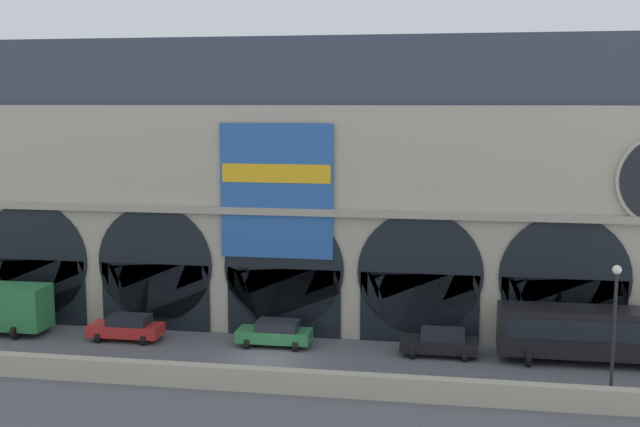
# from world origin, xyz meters

# --- Properties ---
(ground_plane) EXTENTS (200.00, 200.00, 0.00)m
(ground_plane) POSITION_xyz_m (0.00, 0.00, 0.00)
(ground_plane) COLOR #54565B
(quay_parapet_wall) EXTENTS (90.00, 0.70, 1.18)m
(quay_parapet_wall) POSITION_xyz_m (0.00, -4.65, 0.59)
(quay_parapet_wall) COLOR #B2A891
(quay_parapet_wall) RESTS_ON ground
(station_building) EXTENTS (51.75, 5.77, 18.38)m
(station_building) POSITION_xyz_m (0.04, 7.68, 8.91)
(station_building) COLOR #B2A891
(station_building) RESTS_ON ground
(car_midwest) EXTENTS (4.40, 2.22, 1.55)m
(car_midwest) POSITION_xyz_m (-9.26, 2.42, 0.80)
(car_midwest) COLOR red
(car_midwest) RESTS_ON ground
(car_center) EXTENTS (4.40, 2.22, 1.55)m
(car_center) POSITION_xyz_m (-0.06, 2.80, 0.80)
(car_center) COLOR #2D7A42
(car_center) RESTS_ON ground
(car_mideast) EXTENTS (4.40, 2.22, 1.55)m
(car_mideast) POSITION_xyz_m (9.66, 2.59, 0.80)
(car_mideast) COLOR black
(car_mideast) RESTS_ON ground
(bus_east) EXTENTS (11.00, 3.25, 3.10)m
(bus_east) POSITION_xyz_m (18.36, 2.69, 1.78)
(bus_east) COLOR black
(bus_east) RESTS_ON ground
(street_lamp_quayside) EXTENTS (0.44, 0.44, 6.90)m
(street_lamp_quayside) POSITION_xyz_m (17.89, -3.85, 4.41)
(street_lamp_quayside) COLOR black
(street_lamp_quayside) RESTS_ON ground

